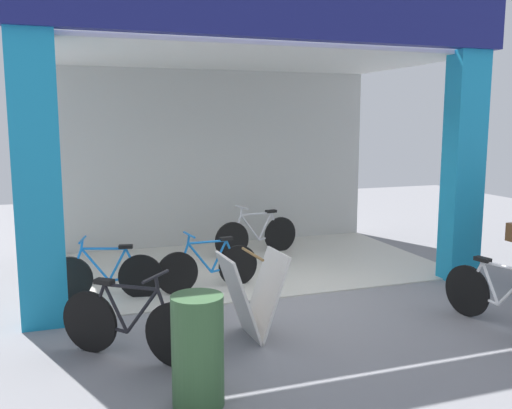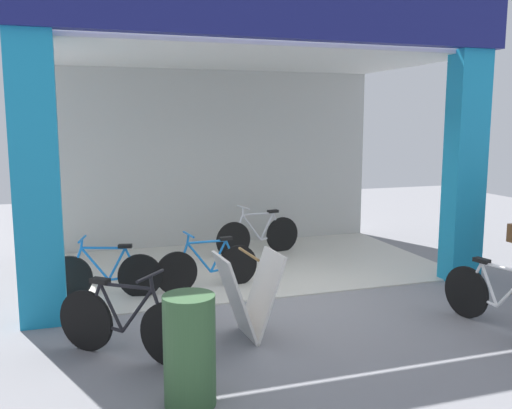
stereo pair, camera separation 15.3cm
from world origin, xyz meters
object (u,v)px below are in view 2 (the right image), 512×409
at_px(bicycle_inside_1, 259,235).
at_px(bicycle_inside_2, 105,274).
at_px(bicycle_parked_0, 126,324).
at_px(trash_bin, 190,350).
at_px(bicycle_parked_1, 500,300).
at_px(bicycle_inside_0, 208,267).
at_px(sandwich_board_sign, 249,295).

relative_size(bicycle_inside_1, bicycle_inside_2, 1.08).
bearing_deg(bicycle_inside_1, bicycle_inside_2, -148.51).
height_order(bicycle_parked_0, trash_bin, trash_bin).
distance_m(bicycle_inside_1, bicycle_parked_1, 4.48).
distance_m(bicycle_parked_1, trash_bin, 3.72).
relative_size(bicycle_inside_2, bicycle_parked_1, 0.95).
distance_m(bicycle_inside_0, bicycle_inside_2, 1.40).
bearing_deg(trash_bin, bicycle_parked_1, 8.54).
bearing_deg(bicycle_inside_2, sandwich_board_sign, -52.91).
height_order(bicycle_parked_1, trash_bin, trash_bin).
xyz_separation_m(bicycle_inside_2, bicycle_parked_1, (4.19, -2.56, 0.02)).
height_order(bicycle_inside_0, bicycle_parked_0, bicycle_parked_0).
height_order(bicycle_inside_1, bicycle_inside_2, bicycle_inside_1).
distance_m(bicycle_inside_0, bicycle_inside_1, 2.15).
relative_size(bicycle_inside_0, trash_bin, 1.58).
height_order(bicycle_inside_1, bicycle_parked_0, bicycle_parked_0).
xyz_separation_m(bicycle_inside_0, bicycle_parked_0, (-1.31, -1.97, 0.03)).
bearing_deg(bicycle_inside_0, bicycle_inside_2, 178.17).
bearing_deg(bicycle_inside_1, bicycle_inside_0, -127.65).
bearing_deg(sandwich_board_sign, bicycle_parked_0, -173.88).
xyz_separation_m(sandwich_board_sign, trash_bin, (-0.90, -1.24, -0.00)).
bearing_deg(bicycle_inside_1, bicycle_parked_0, -125.49).
relative_size(bicycle_inside_2, sandwich_board_sign, 1.55).
relative_size(bicycle_parked_1, trash_bin, 1.66).
relative_size(bicycle_inside_0, bicycle_inside_1, 0.94).
bearing_deg(bicycle_parked_1, sandwich_board_sign, 166.04).
distance_m(bicycle_parked_0, trash_bin, 1.18).
height_order(sandwich_board_sign, trash_bin, sandwich_board_sign).
bearing_deg(trash_bin, bicycle_parked_0, 111.15).
relative_size(bicycle_inside_0, bicycle_parked_0, 1.18).
height_order(bicycle_inside_1, sandwich_board_sign, sandwich_board_sign).
height_order(bicycle_inside_2, bicycle_parked_0, bicycle_parked_0).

